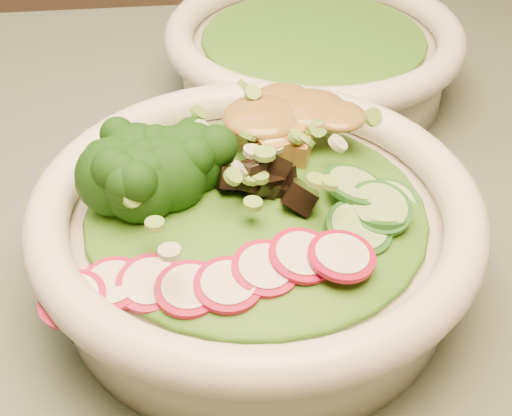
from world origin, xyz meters
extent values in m
cube|color=#4C5B4C|center=(0.00, 0.00, 0.73)|extent=(1.20, 0.80, 0.03)
cylinder|color=silver|center=(-0.12, -0.08, 0.78)|extent=(0.26, 0.26, 0.06)
torus|color=silver|center=(-0.12, -0.08, 0.82)|extent=(0.29, 0.29, 0.03)
cylinder|color=silver|center=(-0.04, 0.18, 0.78)|extent=(0.25, 0.25, 0.05)
torus|color=silver|center=(-0.04, 0.18, 0.81)|extent=(0.28, 0.28, 0.03)
ellipsoid|color=#2B5D13|center=(-0.12, -0.08, 0.81)|extent=(0.22, 0.22, 0.03)
ellipsoid|color=#2B5D13|center=(-0.04, 0.18, 0.81)|extent=(0.19, 0.19, 0.02)
ellipsoid|color=brown|center=(-0.10, -0.01, 0.84)|extent=(0.08, 0.06, 0.02)
camera|label=1|loc=(-0.16, -0.43, 1.10)|focal=50.00mm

